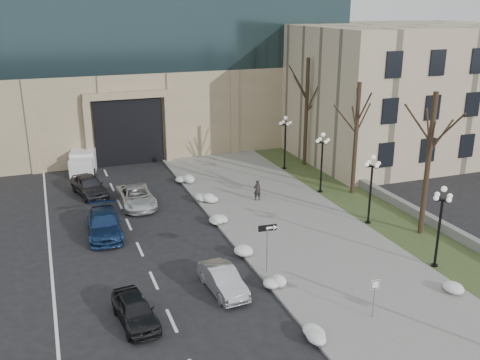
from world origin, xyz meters
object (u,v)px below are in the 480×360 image
object	(u,v)px
lamppost_b	(371,180)
car_a	(135,310)
car_d	(136,197)
one_way_sign	(271,233)
car_c	(104,224)
car_b	(223,280)
pedestrian	(257,190)
box_truck	(84,159)
lamppost_d	(285,135)
keep_sign	(375,291)
car_e	(89,185)
lamppost_c	(322,154)
lamppost_a	(441,216)

from	to	relation	value
lamppost_b	car_a	bearing A→B (deg)	-159.64
car_d	one_way_sign	world-z (taller)	one_way_sign
car_c	lamppost_b	world-z (taller)	lamppost_b
car_b	pedestrian	xyz separation A→B (m)	(6.49, 11.29, 0.24)
one_way_sign	lamppost_b	distance (m)	9.60
box_truck	lamppost_d	size ratio (longest dim) A/B	1.27
car_d	lamppost_d	xyz separation A→B (m)	(13.69, 4.25, 2.38)
keep_sign	lamppost_d	world-z (taller)	lamppost_d
one_way_sign	keep_sign	bearing A→B (deg)	-61.30
car_e	pedestrian	size ratio (longest dim) A/B	2.97
lamppost_c	car_c	bearing A→B (deg)	-172.59
car_c	lamppost_c	size ratio (longest dim) A/B	1.06
car_b	one_way_sign	size ratio (longest dim) A/B	1.37
car_d	lamppost_b	bearing A→B (deg)	-33.64
car_e	one_way_sign	xyz separation A→B (m)	(7.87, -16.12, 1.57)
pedestrian	lamppost_b	xyz separation A→B (m)	(5.25, -6.48, 2.19)
car_c	keep_sign	xyz separation A→B (m)	(10.34, -14.01, 0.77)
one_way_sign	pedestrian	bearing A→B (deg)	75.47
box_truck	lamppost_d	world-z (taller)	lamppost_d
car_a	car_d	bearing A→B (deg)	73.41
car_b	car_e	bearing A→B (deg)	101.13
lamppost_c	car_a	bearing A→B (deg)	-142.46
car_a	car_c	size ratio (longest dim) A/B	0.75
car_b	one_way_sign	distance (m)	3.57
car_e	car_a	bearing A→B (deg)	-101.85
car_b	car_e	distance (m)	17.73
car_a	pedestrian	size ratio (longest dim) A/B	2.48
box_truck	keep_sign	size ratio (longest dim) A/B	2.95
pedestrian	keep_sign	world-z (taller)	keep_sign
car_d	pedestrian	distance (m)	8.74
car_b	one_way_sign	xyz separation A→B (m)	(2.99, 0.93, 1.70)
pedestrian	keep_sign	bearing A→B (deg)	92.33
pedestrian	one_way_sign	size ratio (longest dim) A/B	0.54
car_c	car_d	bearing A→B (deg)	61.17
one_way_sign	lamppost_c	world-z (taller)	lamppost_c
car_d	lamppost_b	distance (m)	16.42
pedestrian	car_a	bearing A→B (deg)	53.87
car_e	keep_sign	size ratio (longest dim) A/B	2.22
car_e	lamppost_d	distance (m)	16.79
car_b	box_truck	distance (m)	24.55
car_d	lamppost_a	xyz separation A→B (m)	(13.69, -15.25, 2.38)
one_way_sign	keep_sign	world-z (taller)	one_way_sign
car_c	lamppost_b	distance (m)	17.18
car_d	one_way_sign	size ratio (longest dim) A/B	1.75
car_b	keep_sign	bearing A→B (deg)	-45.51
one_way_sign	car_d	bearing A→B (deg)	115.46
car_a	one_way_sign	distance (m)	8.10
box_truck	one_way_sign	world-z (taller)	one_way_sign
box_truck	lamppost_a	xyz separation A→B (m)	(16.34, -25.80, 2.19)
car_a	car_b	xyz separation A→B (m)	(4.62, 1.26, -0.01)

